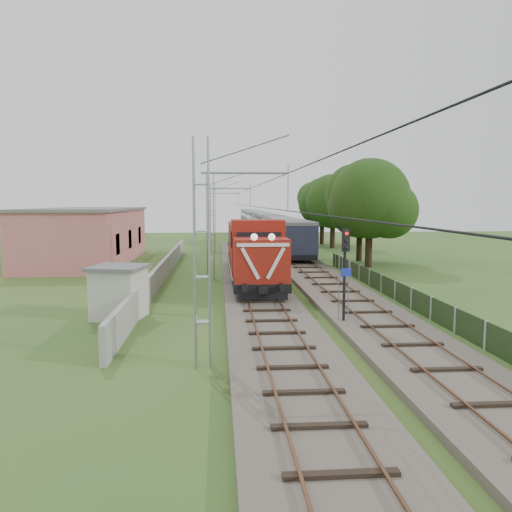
{
  "coord_description": "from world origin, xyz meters",
  "views": [
    {
      "loc": [
        -2.44,
        -25.31,
        5.81
      ],
      "look_at": [
        0.09,
        7.8,
        2.2
      ],
      "focal_mm": 35.0,
      "sensor_mm": 36.0,
      "label": 1
    }
  ],
  "objects": [
    {
      "name": "tree_c",
      "position": [
        12.08,
        36.58,
        5.8
      ],
      "size": [
        7.18,
        6.84,
        9.31
      ],
      "color": "#342015",
      "rests_on": "ground"
    },
    {
      "name": "fence",
      "position": [
        8.0,
        3.0,
        0.6
      ],
      "size": [
        0.12,
        32.0,
        1.2
      ],
      "color": "black",
      "rests_on": "ground"
    },
    {
      "name": "coach_rake",
      "position": [
        5.0,
        61.64,
        2.44
      ],
      "size": [
        2.92,
        87.14,
        3.38
      ],
      "color": "black",
      "rests_on": "ground"
    },
    {
      "name": "relay_hut",
      "position": [
        -7.4,
        -0.25,
        1.34
      ],
      "size": [
        3.11,
        3.11,
        2.65
      ],
      "color": "beige",
      "rests_on": "ground"
    },
    {
      "name": "signal_post",
      "position": [
        3.38,
        -2.96,
        3.17
      ],
      "size": [
        0.51,
        0.4,
        4.61
      ],
      "color": "black",
      "rests_on": "ground"
    },
    {
      "name": "station_building",
      "position": [
        -15.0,
        24.0,
        2.63
      ],
      "size": [
        8.4,
        20.4,
        5.22
      ],
      "color": "#C96E6C",
      "rests_on": "ground"
    },
    {
      "name": "tree_d",
      "position": [
        11.92,
        42.29,
        5.6
      ],
      "size": [
        6.92,
        6.59,
        8.97
      ],
      "color": "#342015",
      "rests_on": "ground"
    },
    {
      "name": "ground",
      "position": [
        0.0,
        0.0,
        0.0
      ],
      "size": [
        140.0,
        140.0,
        0.0
      ],
      "primitive_type": "plane",
      "color": "#2F5921",
      "rests_on": "ground"
    },
    {
      "name": "boundary_wall",
      "position": [
        -6.5,
        12.0,
        0.75
      ],
      "size": [
        0.25,
        40.0,
        1.5
      ],
      "primitive_type": "cube",
      "color": "#9E9E99",
      "rests_on": "ground"
    },
    {
      "name": "tree_b",
      "position": [
        11.49,
        22.56,
        5.41
      ],
      "size": [
        6.7,
        6.38,
        8.68
      ],
      "color": "#342015",
      "rests_on": "ground"
    },
    {
      "name": "track_side",
      "position": [
        5.0,
        20.0,
        0.18
      ],
      "size": [
        4.2,
        80.0,
        0.45
      ],
      "color": "#6B6054",
      "rests_on": "ground"
    },
    {
      "name": "locomotive",
      "position": [
        0.0,
        10.48,
        2.36
      ],
      "size": [
        3.19,
        18.24,
        4.63
      ],
      "color": "black",
      "rests_on": "ground"
    },
    {
      "name": "catenary",
      "position": [
        -2.95,
        12.0,
        4.05
      ],
      "size": [
        3.31,
        70.0,
        8.0
      ],
      "color": "gray",
      "rests_on": "ground"
    },
    {
      "name": "track_main",
      "position": [
        0.0,
        7.0,
        0.18
      ],
      "size": [
        4.2,
        70.0,
        0.45
      ],
      "color": "#6B6054",
      "rests_on": "ground"
    },
    {
      "name": "tree_a",
      "position": [
        11.02,
        17.92,
        6.01
      ],
      "size": [
        7.43,
        7.08,
        9.64
      ],
      "color": "#342015",
      "rests_on": "ground"
    }
  ]
}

